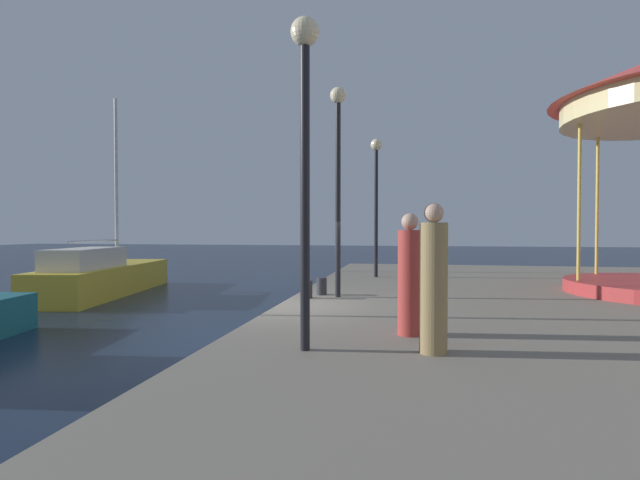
% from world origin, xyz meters
% --- Properties ---
extents(ground_plane, '(120.00, 120.00, 0.00)m').
position_xyz_m(ground_plane, '(0.00, 0.00, 0.00)').
color(ground_plane, '#162338').
extents(sailboat_yellow, '(3.09, 7.44, 7.25)m').
position_xyz_m(sailboat_yellow, '(-8.06, 5.51, 0.68)').
color(sailboat_yellow, gold).
rests_on(sailboat_yellow, ground).
extents(lamp_post_near_edge, '(0.36, 0.36, 4.15)m').
position_xyz_m(lamp_post_near_edge, '(1.31, -3.49, 3.65)').
color(lamp_post_near_edge, black).
rests_on(lamp_post_near_edge, quay_dock).
extents(lamp_post_mid_promenade, '(0.36, 0.36, 4.71)m').
position_xyz_m(lamp_post_mid_promenade, '(1.03, 1.16, 3.98)').
color(lamp_post_mid_promenade, black).
rests_on(lamp_post_mid_promenade, quay_dock).
extents(lamp_post_far_end, '(0.36, 0.36, 4.43)m').
position_xyz_m(lamp_post_far_end, '(1.57, 5.82, 3.82)').
color(lamp_post_far_end, black).
rests_on(lamp_post_far_end, quay_dock).
extents(bollard_south, '(0.24, 0.24, 0.40)m').
position_xyz_m(bollard_south, '(0.60, 1.45, 1.00)').
color(bollard_south, '#2D2D33').
rests_on(bollard_south, quay_dock).
extents(bollard_north, '(0.24, 0.24, 0.40)m').
position_xyz_m(bollard_north, '(0.38, 0.85, 1.00)').
color(bollard_north, '#2D2D33').
rests_on(bollard_north, quay_dock).
extents(person_by_the_water, '(0.34, 0.34, 1.84)m').
position_xyz_m(person_by_the_water, '(2.89, -3.33, 1.66)').
color(person_by_the_water, '#937A4C').
rests_on(person_by_the_water, quay_dock).
extents(person_near_carousel, '(0.34, 0.34, 1.75)m').
position_xyz_m(person_near_carousel, '(2.60, -2.39, 1.62)').
color(person_near_carousel, '#B23833').
rests_on(person_near_carousel, quay_dock).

